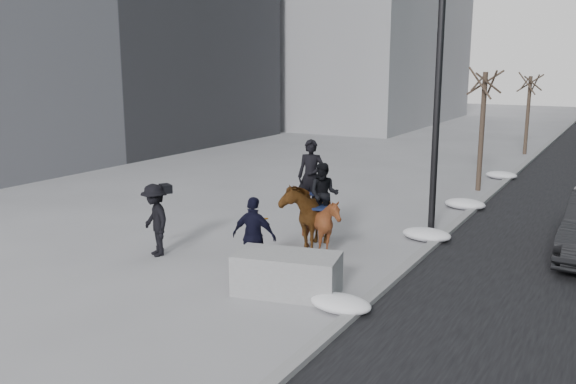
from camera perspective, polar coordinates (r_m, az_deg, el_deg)
The scene contains 11 objects.
ground at distance 14.16m, azimuth -2.42°, elevation -6.83°, with size 120.00×120.00×0.00m, color gray.
curb at distance 22.20m, azimuth 18.27°, elevation -0.33°, with size 0.25×90.00×0.12m, color gray.
planter at distance 12.34m, azimuth -0.09°, elevation -7.65°, with size 2.08×1.04×0.83m, color gray.
tree_near at distance 22.97m, azimuth 17.71°, elevation 5.93°, with size 1.20×1.20×4.73m, color #34271F, non-canonical shape.
tree_far at distance 33.19m, azimuth 21.54°, elevation 7.04°, with size 1.20×1.20×4.35m, color #392821, non-canonical shape.
mounted_left at distance 15.20m, azimuth 1.92°, elevation -1.53°, with size 1.42×2.27×2.72m.
mounted_right at distance 14.69m, azimuth 3.14°, elevation -2.49°, with size 1.51×1.61×2.24m.
feeder at distance 13.25m, azimuth -3.18°, elevation -4.20°, with size 1.07×0.91×1.75m.
camera_crew at distance 14.94m, azimuth -12.31°, elevation -2.55°, with size 1.31×1.13×1.75m.
lamppost at distance 16.39m, azimuth 13.93°, elevation 13.15°, with size 0.25×1.56×9.09m.
snow_piles at distance 18.45m, azimuth 14.86°, elevation -2.23°, with size 1.29×16.08×0.33m.
Camera 1 is at (7.14, -11.34, 4.57)m, focal length 38.00 mm.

